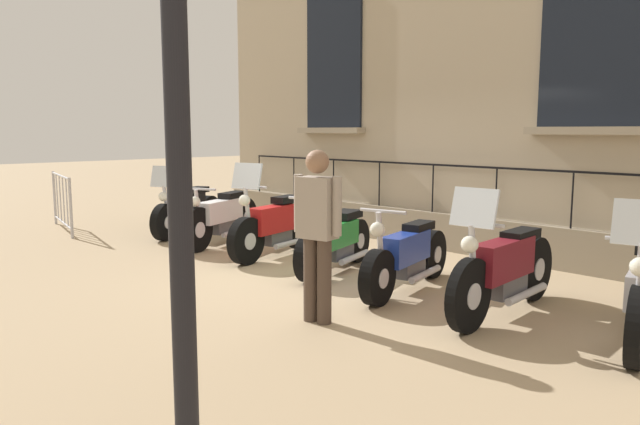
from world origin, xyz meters
TOP-DOWN VIEW (x-y plane):
  - ground_plane at (0.00, 0.00)m, footprint 60.00×60.00m
  - building_facade at (-2.94, -0.00)m, footprint 0.82×10.47m
  - motorcycle_black at (-0.40, -3.73)m, footprint 1.86×1.00m
  - motorcycle_white at (-0.31, -2.54)m, footprint 1.97×0.94m
  - motorcycle_red at (-0.33, -1.22)m, footprint 1.95×0.71m
  - motorcycle_green at (-0.31, 0.06)m, footprint 1.87×0.86m
  - motorcycle_blue at (-0.25, 1.31)m, footprint 2.05×0.71m
  - motorcycle_maroon at (-0.20, 2.57)m, footprint 2.16×0.53m
  - crowd_barrier at (1.05, -5.70)m, footprint 0.44×1.87m
  - pedestrian_walking at (1.30, 1.43)m, footprint 0.29×0.52m

SIDE VIEW (x-z plane):
  - ground_plane at x=0.00m, z-range 0.00..0.00m
  - motorcycle_blue at x=-0.25m, z-range -0.12..0.90m
  - motorcycle_green at x=-0.31m, z-range -0.11..0.92m
  - motorcycle_black at x=-0.40m, z-range -0.20..1.06m
  - motorcycle_white at x=-0.31m, z-range -0.05..0.93m
  - motorcycle_red at x=-0.33m, z-range -0.26..1.15m
  - motorcycle_maroon at x=-0.20m, z-range -0.20..1.14m
  - crowd_barrier at x=1.05m, z-range 0.04..1.09m
  - pedestrian_walking at x=1.30m, z-range 0.11..1.78m
  - building_facade at x=-2.94m, z-range -0.09..6.59m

